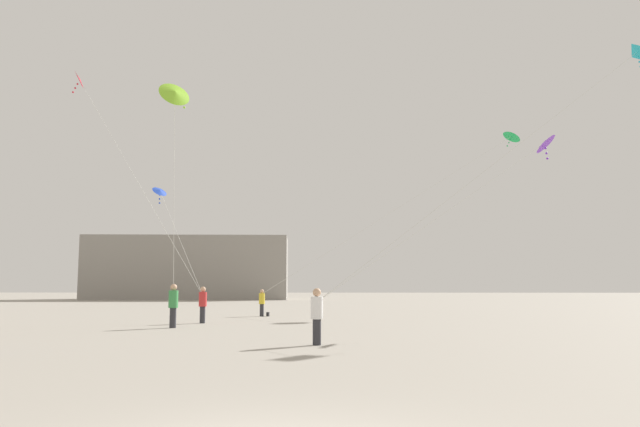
{
  "coord_description": "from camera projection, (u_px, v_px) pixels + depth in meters",
  "views": [
    {
      "loc": [
        0.73,
        -6.78,
        1.81
      ],
      "look_at": [
        0.0,
        15.69,
        4.39
      ],
      "focal_mm": 35.11,
      "sensor_mm": 36.0,
      "label": 1
    }
  ],
  "objects": [
    {
      "name": "kite_emerald_diamond",
      "position": [
        510.0,
        138.0,
        43.8
      ],
      "size": [
        17.46,
        7.27,
        11.32
      ],
      "color": "green"
    },
    {
      "name": "kite_violet_diamond",
      "position": [
        543.0,
        144.0,
        27.95
      ],
      "size": [
        10.56,
        9.23,
        7.28
      ],
      "color": "purple"
    },
    {
      "name": "handbag_beside_flyer",
      "position": [
        268.0,
        314.0,
        36.67
      ],
      "size": [
        0.16,
        0.33,
        0.24
      ],
      "primitive_type": "cube",
      "rotation": [
        0.0,
        0.0,
        1.51
      ],
      "color": "black",
      "rests_on": "ground_plane"
    },
    {
      "name": "kite_cobalt_diamond",
      "position": [
        160.0,
        192.0,
        34.81
      ],
      "size": [
        3.99,
        4.62,
        6.07
      ],
      "color": "blue"
    },
    {
      "name": "kite_cyan_delta",
      "position": [
        627.0,
        61.0,
        30.29
      ],
      "size": [
        15.8,
        11.59,
        12.33
      ],
      "color": "#1EB2C6"
    },
    {
      "name": "person_in_green",
      "position": [
        173.0,
        304.0,
        26.76
      ],
      "size": [
        0.41,
        0.41,
        1.86
      ],
      "rotation": [
        0.0,
        0.0,
        1.09
      ],
      "color": "#2D2D33",
      "rests_on": "ground_plane"
    },
    {
      "name": "person_in_white",
      "position": [
        317.0,
        314.0,
        19.06
      ],
      "size": [
        0.37,
        0.37,
        1.72
      ],
      "rotation": [
        0.0,
        0.0,
        0.38
      ],
      "color": "#2D2D33",
      "rests_on": "ground_plane"
    },
    {
      "name": "building_left_hall",
      "position": [
        190.0,
        268.0,
        81.87
      ],
      "size": [
        26.11,
        11.53,
        8.06
      ],
      "color": "gray",
      "rests_on": "ground_plane"
    },
    {
      "name": "kite_lime_diamond",
      "position": [
        175.0,
        94.0,
        27.11
      ],
      "size": [
        1.63,
        1.52,
        9.43
      ],
      "color": "#8CD12D"
    },
    {
      "name": "person_in_red",
      "position": [
        203.0,
        303.0,
        30.03
      ],
      "size": [
        0.38,
        0.38,
        1.75
      ],
      "rotation": [
        0.0,
        0.0,
        1.52
      ],
      "color": "#2D2D33",
      "rests_on": "ground_plane"
    },
    {
      "name": "kite_crimson_delta",
      "position": [
        83.0,
        86.0,
        33.71
      ],
      "size": [
        7.9,
        2.83,
        11.93
      ],
      "color": "red"
    },
    {
      "name": "person_in_yellow",
      "position": [
        262.0,
        301.0,
        36.67
      ],
      "size": [
        0.34,
        0.34,
        1.58
      ],
      "rotation": [
        0.0,
        0.0,
        1.72
      ],
      "color": "#2D2D33",
      "rests_on": "ground_plane"
    }
  ]
}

